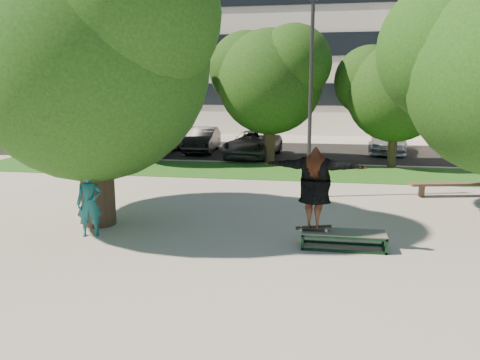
% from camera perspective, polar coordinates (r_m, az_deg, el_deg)
% --- Properties ---
extents(ground, '(120.00, 120.00, 0.00)m').
position_cam_1_polar(ground, '(10.50, 1.95, -8.02)').
color(ground, gray).
rests_on(ground, ground).
extents(grass_strip, '(30.00, 4.00, 0.02)m').
position_cam_1_polar(grass_strip, '(19.63, 8.61, 0.94)').
color(grass_strip, '#1E4F16').
rests_on(grass_strip, ground).
extents(asphalt_strip, '(40.00, 8.00, 0.01)m').
position_cam_1_polar(asphalt_strip, '(26.09, 6.72, 3.48)').
color(asphalt_strip, black).
rests_on(asphalt_strip, ground).
extents(tree_left, '(6.96, 5.95, 7.12)m').
position_cam_1_polar(tree_left, '(12.32, -18.09, 15.16)').
color(tree_left, '#38281E').
rests_on(tree_left, ground).
extents(bg_tree_left, '(5.28, 4.51, 5.77)m').
position_cam_1_polar(bg_tree_left, '(22.34, -11.22, 11.67)').
color(bg_tree_left, '#38281E').
rests_on(bg_tree_left, ground).
extents(bg_tree_mid, '(5.76, 4.92, 6.24)m').
position_cam_1_polar(bg_tree_mid, '(22.05, 3.54, 12.60)').
color(bg_tree_mid, '#38281E').
rests_on(bg_tree_mid, ground).
extents(bg_tree_right, '(5.04, 4.31, 5.43)m').
position_cam_1_polar(bg_tree_right, '(21.62, 18.30, 10.71)').
color(bg_tree_right, '#38281E').
rests_on(bg_tree_right, ground).
extents(lamppost, '(0.25, 0.15, 6.11)m').
position_cam_1_polar(lamppost, '(14.84, 8.58, 9.88)').
color(lamppost, '#2D2D30').
rests_on(lamppost, ground).
extents(office_building, '(30.00, 14.12, 16.00)m').
position_cam_1_polar(office_building, '(42.19, 5.37, 17.29)').
color(office_building, beige).
rests_on(office_building, ground).
extents(grind_box, '(1.80, 0.60, 0.38)m').
position_cam_1_polar(grind_box, '(10.53, 12.48, -7.14)').
color(grind_box, black).
rests_on(grind_box, ground).
extents(skater_rig, '(2.24, 0.89, 1.85)m').
position_cam_1_polar(skater_rig, '(10.22, 9.11, -0.91)').
color(skater_rig, white).
rests_on(skater_rig, grind_box).
extents(bystander, '(0.67, 0.56, 1.58)m').
position_cam_1_polar(bystander, '(11.53, -17.89, -2.71)').
color(bystander, '#1A6264').
rests_on(bystander, ground).
extents(bench, '(2.97, 1.03, 0.45)m').
position_cam_1_polar(bench, '(16.58, 24.73, -0.55)').
color(bench, brown).
rests_on(bench, ground).
extents(car_silver_a, '(2.74, 4.90, 1.57)m').
position_cam_1_polar(car_silver_a, '(25.53, -10.11, 4.99)').
color(car_silver_a, '#A0A0A4').
rests_on(car_silver_a, asphalt_strip).
extents(car_dark, '(1.64, 4.15, 1.34)m').
position_cam_1_polar(car_dark, '(25.71, -4.61, 4.91)').
color(car_dark, black).
rests_on(car_dark, asphalt_strip).
extents(car_grey, '(2.81, 4.98, 1.31)m').
position_cam_1_polar(car_grey, '(23.79, 1.61, 4.40)').
color(car_grey, '#505054').
rests_on(car_grey, asphalt_strip).
extents(car_silver_b, '(2.60, 4.93, 1.36)m').
position_cam_1_polar(car_silver_b, '(26.58, 17.64, 4.65)').
color(car_silver_b, silver).
rests_on(car_silver_b, asphalt_strip).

